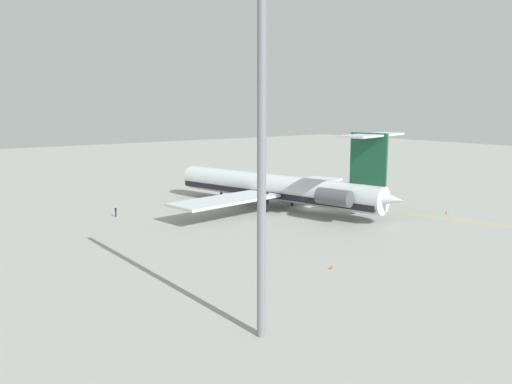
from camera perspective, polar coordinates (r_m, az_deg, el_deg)
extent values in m
plane|color=#9E9E99|center=(91.53, 6.24, -1.92)|extent=(347.06, 347.06, 0.00)
cylinder|color=silver|center=(91.61, 2.00, 0.54)|extent=(42.40, 14.20, 4.53)
cone|color=silver|center=(105.80, -7.15, 1.69)|extent=(5.60, 5.32, 4.35)
cone|color=silver|center=(80.51, 14.05, -0.71)|extent=(7.32, 5.27, 3.85)
cube|color=black|center=(91.78, 2.00, -0.09)|extent=(41.50, 14.07, 1.00)
cube|color=silver|center=(83.55, -3.44, -0.90)|extent=(9.43, 19.64, 0.45)
cube|color=silver|center=(101.66, 5.62, 0.95)|extent=(12.93, 20.17, 0.45)
cylinder|color=#515156|center=(80.43, 8.67, -0.59)|extent=(6.12, 3.86, 2.63)
cube|color=silver|center=(81.10, 8.96, -0.51)|extent=(3.64, 2.19, 0.54)
cylinder|color=#515156|center=(86.68, 11.17, 0.07)|extent=(6.12, 3.86, 2.63)
cube|color=silver|center=(86.00, 10.92, 0.01)|extent=(3.64, 2.19, 0.54)
cube|color=#195133|center=(80.96, 12.41, 3.61)|extent=(6.08, 1.86, 8.03)
cube|color=silver|center=(77.24, 11.57, 6.11)|extent=(5.66, 7.41, 0.32)
cube|color=silver|center=(83.71, 13.95, 6.28)|extent=(5.66, 7.41, 0.32)
cylinder|color=black|center=(100.30, -3.89, 0.12)|extent=(0.50, 0.50, 3.44)
cylinder|color=black|center=(88.29, 1.28, -1.15)|extent=(0.50, 0.50, 3.44)
cylinder|color=black|center=(93.99, 4.03, -0.52)|extent=(0.50, 0.50, 3.44)
cylinder|color=black|center=(120.43, 2.79, 1.10)|extent=(0.11, 0.11, 0.85)
cylinder|color=black|center=(120.34, 2.73, 1.10)|extent=(0.11, 0.11, 0.85)
cylinder|color=#262628|center=(120.28, 2.76, 1.46)|extent=(0.29, 0.29, 0.67)
sphere|color=brown|center=(120.21, 2.76, 1.68)|extent=(0.27, 0.27, 0.27)
cylinder|color=#262628|center=(120.39, 2.83, 1.48)|extent=(0.08, 0.08, 0.57)
cylinder|color=#262628|center=(120.16, 2.69, 1.47)|extent=(0.08, 0.08, 0.57)
cylinder|color=black|center=(88.01, -15.37, -2.40)|extent=(0.10, 0.10, 0.84)
cylinder|color=black|center=(87.90, -15.30, -2.41)|extent=(0.10, 0.10, 0.84)
cylinder|color=#191E4C|center=(87.81, -15.36, -1.92)|extent=(0.28, 0.28, 0.67)
sphere|color=#DBB28E|center=(87.72, -15.37, -1.62)|extent=(0.26, 0.26, 0.26)
cylinder|color=#191E4C|center=(87.94, -15.44, -1.89)|extent=(0.08, 0.08, 0.57)
cylinder|color=#191E4C|center=(87.66, -15.28, -1.91)|extent=(0.08, 0.08, 0.57)
cone|color=#EA590F|center=(58.84, 8.41, -8.23)|extent=(0.40, 0.40, 0.55)
cone|color=#EA590F|center=(93.05, 20.45, -2.11)|extent=(0.40, 0.40, 0.55)
cone|color=#EA590F|center=(125.13, -0.77, 1.36)|extent=(0.40, 0.40, 0.55)
cube|color=gold|center=(98.39, 6.27, -1.11)|extent=(71.29, 21.78, 0.01)
cylinder|color=slate|center=(38.74, 0.63, 2.59)|extent=(0.70, 0.70, 26.90)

